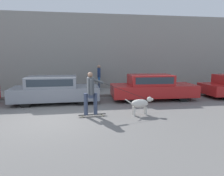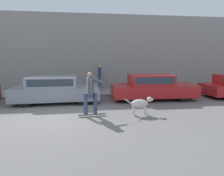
% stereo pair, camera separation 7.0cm
% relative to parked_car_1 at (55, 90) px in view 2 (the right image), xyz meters
% --- Properties ---
extents(ground_plane, '(36.00, 36.00, 0.00)m').
position_rel_parked_car_1_xyz_m(ground_plane, '(0.29, -2.85, -0.66)').
color(ground_plane, slate).
extents(back_wall, '(32.00, 0.30, 5.16)m').
position_rel_parked_car_1_xyz_m(back_wall, '(0.29, 3.58, 1.92)').
color(back_wall, gray).
rests_on(back_wall, ground_plane).
extents(sidewalk_curb, '(30.00, 2.35, 0.15)m').
position_rel_parked_car_1_xyz_m(sidewalk_curb, '(0.29, 2.23, -0.58)').
color(sidewalk_curb, gray).
rests_on(sidewalk_curb, ground_plane).
extents(parked_car_1, '(4.32, 1.83, 1.35)m').
position_rel_parked_car_1_xyz_m(parked_car_1, '(0.00, 0.00, 0.00)').
color(parked_car_1, black).
rests_on(parked_car_1, ground_plane).
extents(parked_car_2, '(4.58, 1.84, 1.37)m').
position_rel_parked_car_1_xyz_m(parked_car_2, '(5.16, 0.00, 0.00)').
color(parked_car_2, black).
rests_on(parked_car_2, ground_plane).
extents(dog, '(1.17, 0.39, 0.73)m').
position_rel_parked_car_1_xyz_m(dog, '(3.66, -2.78, -0.18)').
color(dog, beige).
rests_on(dog, ground_plane).
extents(skateboarder, '(2.85, 0.62, 1.74)m').
position_rel_parked_car_1_xyz_m(skateboarder, '(1.70, -2.69, 0.33)').
color(skateboarder, beige).
rests_on(skateboarder, ground_plane).
extents(pedestrian_with_bag, '(0.22, 0.65, 1.65)m').
position_rel_parked_car_1_xyz_m(pedestrian_with_bag, '(2.48, 2.72, 0.42)').
color(pedestrian_with_bag, '#3D4760').
rests_on(pedestrian_with_bag, sidewalk_curb).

